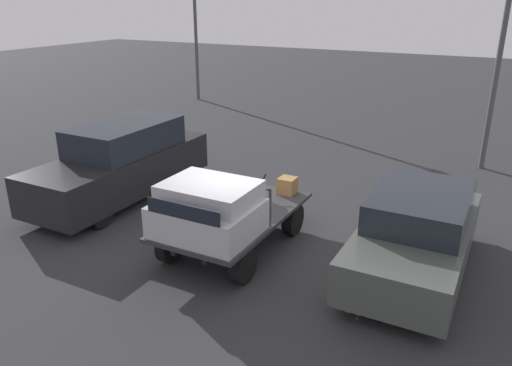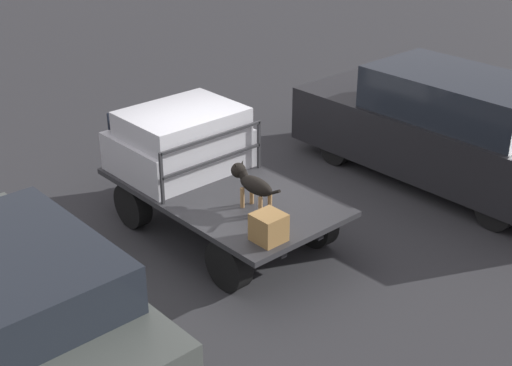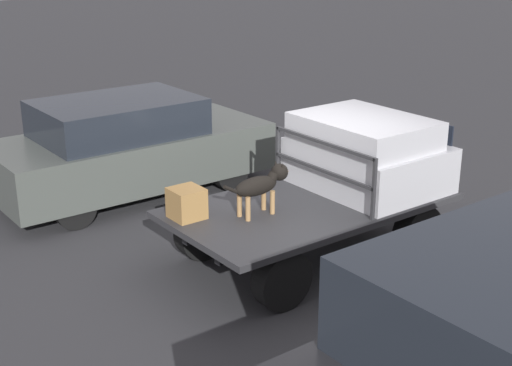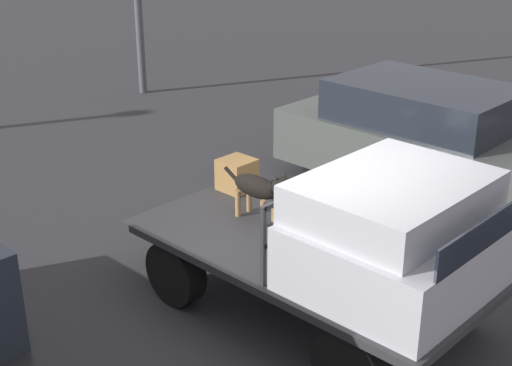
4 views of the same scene
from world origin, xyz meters
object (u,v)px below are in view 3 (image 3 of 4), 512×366
(dog, at_px, (262,184))
(cargo_crate, at_px, (187,203))
(parked_sedan, at_px, (129,147))
(flatbed_truck, at_px, (310,217))

(dog, xyz_separation_m, cargo_crate, (-0.81, 0.43, -0.19))
(cargo_crate, relative_size, parked_sedan, 0.09)
(cargo_crate, bearing_deg, dog, -27.89)
(dog, distance_m, parked_sedan, 3.47)
(dog, bearing_deg, flatbed_truck, 2.96)
(flatbed_truck, bearing_deg, parked_sedan, 101.89)
(flatbed_truck, relative_size, cargo_crate, 9.78)
(flatbed_truck, height_order, cargo_crate, cargo_crate)
(flatbed_truck, xyz_separation_m, cargo_crate, (-1.54, 0.49, 0.39))
(dog, relative_size, parked_sedan, 0.22)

